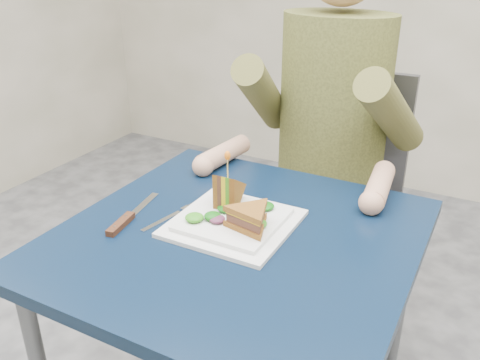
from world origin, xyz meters
The scene contains 12 objects.
table centered at (0.00, 0.00, 0.65)m, with size 0.75×0.75×0.73m.
chair centered at (0.00, 0.72, 0.54)m, with size 0.42×0.40×0.93m.
diner centered at (0.00, 0.61, 0.91)m, with size 0.54×0.59×0.74m.
plate centered at (-0.02, 0.03, 0.74)m, with size 0.26×0.26×0.02m.
sandwich_flat centered at (0.03, 0.00, 0.78)m, with size 0.14×0.14×0.05m.
sandwich_upright centered at (-0.06, 0.07, 0.78)m, with size 0.08×0.12×0.12m.
fork centered at (-0.17, -0.01, 0.73)m, with size 0.05×0.18×0.01m.
knife centered at (-0.25, -0.08, 0.74)m, with size 0.06×0.22×0.02m.
toothpick centered at (-0.06, 0.07, 0.85)m, with size 0.00×0.00×0.06m, color tan.
toothpick_frill centered at (-0.06, 0.07, 0.88)m, with size 0.01×0.01×0.02m, color orange.
lettuce_spill centered at (-0.02, 0.04, 0.76)m, with size 0.15×0.13×0.02m, color #337A14, non-canonical shape.
onion_ring centered at (-0.01, 0.03, 0.77)m, with size 0.04×0.04×0.01m, color #9E4C7A.
Camera 1 is at (0.46, -0.85, 1.31)m, focal length 38.00 mm.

